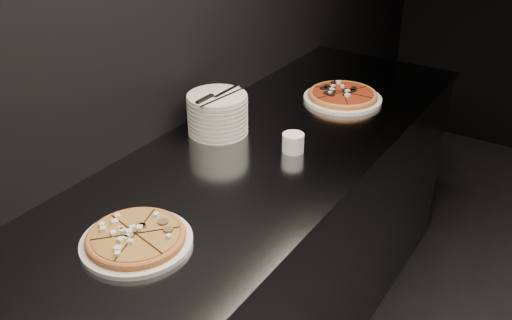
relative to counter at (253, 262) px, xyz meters
The scene contains 7 objects.
wall_left 1.01m from the counter, behind, with size 0.02×5.00×2.80m, color black.
counter is the anchor object (origin of this frame).
pizza_mushroom 0.75m from the counter, 89.35° to the right, with size 0.32×0.32×0.03m.
pizza_tomato 0.78m from the counter, 85.66° to the left, with size 0.32×0.32×0.04m.
plate_stack 0.58m from the counter, 156.00° to the left, with size 0.22×0.22×0.15m.
cutlery 0.65m from the counter, 159.07° to the left, with size 0.09×0.23×0.01m.
ramekin 0.52m from the counter, 49.29° to the left, with size 0.08×0.08×0.07m.
Camera 1 is at (-1.19, -1.43, 1.86)m, focal length 40.00 mm.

